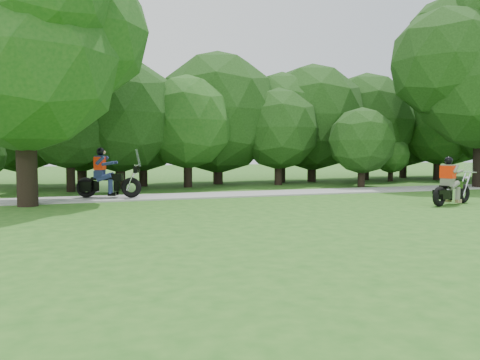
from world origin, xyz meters
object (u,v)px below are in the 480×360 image
chopper_motorcycle (450,187)px  big_tree_west (23,38)px  touring_motorcycle (105,180)px  big_tree_east (477,69)px

chopper_motorcycle → big_tree_west: bearing=141.9°
big_tree_west → touring_motorcycle: 5.77m
chopper_motorcycle → touring_motorcycle: 12.81m
big_tree_east → touring_motorcycle: size_ratio=4.19×
big_tree_east → touring_motorcycle: bearing=179.5°
big_tree_west → touring_motorcycle: bearing=24.2°
big_tree_east → touring_motorcycle: (-18.34, 0.17, -5.26)m
big_tree_west → chopper_motorcycle: 15.64m
big_tree_west → touring_motorcycle: size_ratio=3.99×
chopper_motorcycle → touring_motorcycle: bearing=133.0°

